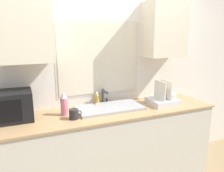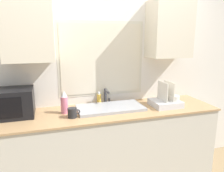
{
  "view_description": "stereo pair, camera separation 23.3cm",
  "coord_description": "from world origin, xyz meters",
  "views": [
    {
      "loc": [
        -0.85,
        -1.82,
        1.72
      ],
      "look_at": [
        0.02,
        0.28,
        1.2
      ],
      "focal_mm": 35.0,
      "sensor_mm": 36.0,
      "label": 1
    },
    {
      "loc": [
        -0.63,
        -1.9,
        1.72
      ],
      "look_at": [
        0.02,
        0.28,
        1.2
      ],
      "focal_mm": 35.0,
      "sensor_mm": 36.0,
      "label": 2
    }
  ],
  "objects": [
    {
      "name": "mug_near_sink",
      "position": [
        -0.41,
        0.2,
        0.97
      ],
      "size": [
        0.13,
        0.09,
        0.1
      ],
      "color": "#262628",
      "rests_on": "countertop"
    },
    {
      "name": "soap_bottle",
      "position": [
        -0.06,
        0.55,
        0.99
      ],
      "size": [
        0.05,
        0.05,
        0.15
      ],
      "color": "gold",
      "rests_on": "countertop"
    },
    {
      "name": "spray_bottle",
      "position": [
        -0.48,
        0.35,
        1.04
      ],
      "size": [
        0.08,
        0.08,
        0.24
      ],
      "color": "#D8728C",
      "rests_on": "countertop"
    },
    {
      "name": "faucet",
      "position": [
        0.03,
        0.54,
        1.03
      ],
      "size": [
        0.08,
        0.16,
        0.18
      ],
      "color": "#333338",
      "rests_on": "countertop"
    },
    {
      "name": "microwave",
      "position": [
        -0.98,
        0.41,
        1.06
      ],
      "size": [
        0.4,
        0.33,
        0.29
      ],
      "color": "black",
      "rests_on": "countertop"
    },
    {
      "name": "sink_basin",
      "position": [
        0.02,
        0.34,
        0.93
      ],
      "size": [
        0.74,
        0.38,
        0.03
      ],
      "color": "#9EA0A5",
      "rests_on": "countertop"
    },
    {
      "name": "countertop",
      "position": [
        0.0,
        0.31,
        0.46
      ],
      "size": [
        2.44,
        0.65,
        0.92
      ],
      "color": "beige",
      "rests_on": "ground_plane"
    },
    {
      "name": "wall_back",
      "position": [
        0.0,
        0.62,
        1.39
      ],
      "size": [
        6.0,
        0.38,
        2.6
      ],
      "color": "silver",
      "rests_on": "ground_plane"
    },
    {
      "name": "dish_rack",
      "position": [
        0.68,
        0.26,
        0.98
      ],
      "size": [
        0.32,
        0.29,
        0.29
      ],
      "color": "silver",
      "rests_on": "countertop"
    }
  ]
}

